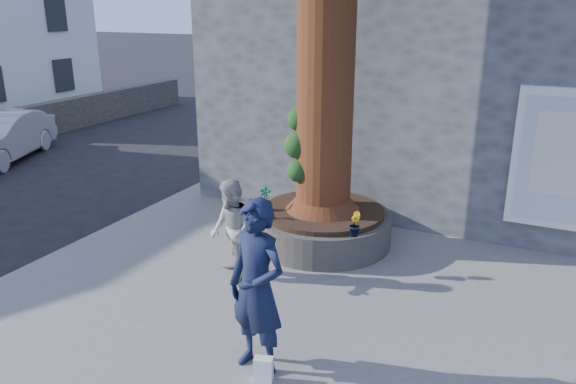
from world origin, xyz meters
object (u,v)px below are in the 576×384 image
at_px(car_silver, 0,138).
at_px(planter, 322,226).
at_px(woman, 231,231).
at_px(man, 257,288).

bearing_deg(car_silver, planter, -31.81).
bearing_deg(planter, car_silver, 171.16).
bearing_deg(woman, man, -8.85).
bearing_deg(planter, man, -78.88).
xyz_separation_m(man, car_silver, (-10.52, 5.05, -0.48)).
bearing_deg(woman, planter, 111.47).
relative_size(man, woman, 1.32).
distance_m(man, woman, 2.23).
relative_size(planter, car_silver, 0.60).
relative_size(planter, woman, 1.54).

